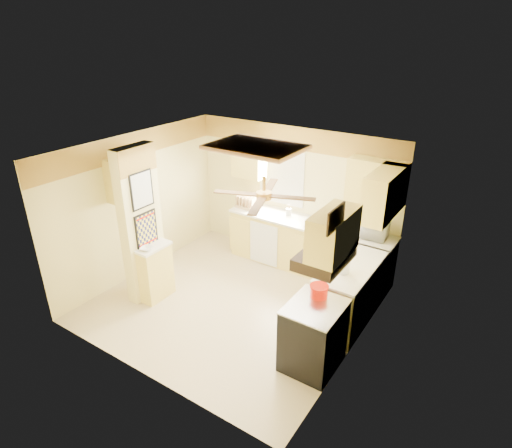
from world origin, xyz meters
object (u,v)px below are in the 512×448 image
Objects in this scene: microwave at (372,229)px; dutch_oven at (319,291)px; stove at (313,335)px; kettle at (344,265)px; bowl at (147,249)px.

microwave is 2.05× the size of dutch_oven.
dutch_oven reaches higher than stove.
microwave is 1.93× the size of kettle.
stove is 3.79× the size of dutch_oven.
bowl is 0.77× the size of dutch_oven.
microwave is 3.58m from bowl.
bowl is (-2.79, -0.14, 0.50)m from stove.
microwave is 1.30m from kettle.
stove is 1.07m from kettle.
stove is 1.85× the size of microwave.
stove is 2.27m from microwave.
microwave is at bearing 92.61° from kettle.
stove is at bearing 90.64° from microwave.
microwave reaches higher than bowl.
bowl is at bearing -172.69° from dutch_oven.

